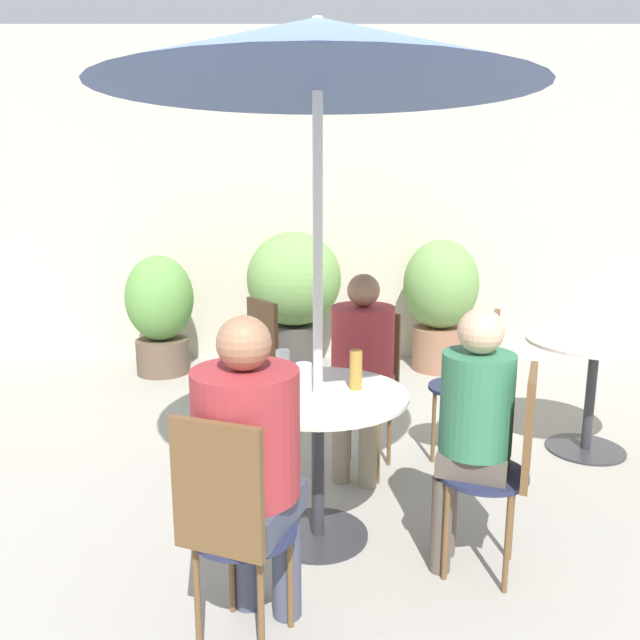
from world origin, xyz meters
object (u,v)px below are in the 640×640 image
Objects in this scene: bistro_chair_3 at (254,358)px; bistro_chair_4 at (478,374)px; seated_person_1 at (475,416)px; potted_plant_1 at (296,286)px; bistro_chair_1 at (508,455)px; seated_person_2 at (364,359)px; beer_glass_2 at (358,370)px; cafe_table_near at (320,429)px; beer_glass_0 at (285,369)px; bistro_chair_0 at (232,517)px; potted_plant_2 at (442,297)px; cafe_table_far at (595,368)px; seated_person_0 at (251,453)px; umbrella at (320,55)px; bistro_chair_2 at (370,377)px; potted_plant_0 at (162,310)px; beer_glass_1 at (305,385)px.

bistro_chair_4 is (1.36, -0.34, 0.00)m from bistro_chair_3.
potted_plant_1 is (-0.87, 2.97, 0.06)m from seated_person_1.
bistro_chair_1 and bistro_chair_4 have the same top height.
seated_person_2 reaches higher than bistro_chair_3.
potted_plant_1 is (-0.39, 2.68, -0.05)m from beer_glass_2.
beer_glass_0 is (-0.16, 0.08, 0.27)m from cafe_table_near.
bistro_chair_0 is 0.78× the size of potted_plant_2.
seated_person_0 reaches higher than cafe_table_far.
umbrella reaches higher than potted_plant_2.
seated_person_1 is (-0.14, 0.05, 0.15)m from bistro_chair_1.
umbrella is (0.22, -2.73, 1.39)m from potted_plant_1.
bistro_chair_1 is (1.07, 0.49, 0.00)m from bistro_chair_0.
seated_person_2 is at bearing 83.54° from beer_glass_2.
bistro_chair_2 is 0.88× the size of potted_plant_0.
seated_person_0 is 0.51m from beer_glass_1.
bistro_chair_1 is 0.75× the size of seated_person_0.
beer_glass_0 is at bearing -154.10° from cafe_table_far.
bistro_chair_2 is (0.59, 1.56, 0.00)m from bistro_chair_0.
cafe_table_far is at bearing 160.12° from seated_person_1.
seated_person_0 is (0.05, 0.14, 0.17)m from bistro_chair_0.
bistro_chair_3 is (-2.11, 0.20, 0.01)m from cafe_table_far.
bistro_chair_0 is 4.96× the size of beer_glass_2.
bistro_chair_0 is at bearing -33.89° from bistro_chair_3.
bistro_chair_3 is at bearing 109.86° from cafe_table_near.
seated_person_1 is at bearing -0.81° from bistro_chair_3.
bistro_chair_4 is 0.75× the size of seated_person_0.
bistro_chair_3 is 1.16m from beer_glass_0.
potted_plant_1 is (-0.22, 2.73, 0.22)m from cafe_table_near.
umbrella is (-1.69, -0.98, 1.61)m from cafe_table_far.
bistro_chair_0 is at bearing -138.33° from cafe_table_far.
potted_plant_1 reaches higher than bistro_chair_3.
seated_person_2 is (0.48, 1.29, -0.02)m from seated_person_0.
bistro_chair_3 is 0.87m from seated_person_2.
bistro_chair_4 is 0.74m from seated_person_2.
potted_plant_0 is at bearing -177.38° from potted_plant_2.
seated_person_1 is 0.97m from seated_person_2.
bistro_chair_1 is 1.09m from seated_person_0.
bistro_chair_2 is 0.74× the size of potted_plant_1.
beer_glass_1 is (0.18, 0.47, 0.10)m from seated_person_0.
beer_glass_0 is 0.34m from beer_glass_2.
potted_plant_1 reaches higher than bistro_chair_2.
cafe_table_near is at bearing -62.25° from potted_plant_0.
potted_plant_0 is 0.89× the size of potted_plant_2.
bistro_chair_2 reaches higher than beer_glass_0.
umbrella is at bearing -24.71° from bistro_chair_4.
cafe_table_far is 1.87m from potted_plant_2.
bistro_chair_0 and bistro_chair_2 have the same top height.
seated_person_2 is at bearing -90.00° from seated_person_0.
beer_glass_1 is at bearing -111.30° from potted_plant_2.
bistro_chair_1 and bistro_chair_2 have the same top height.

